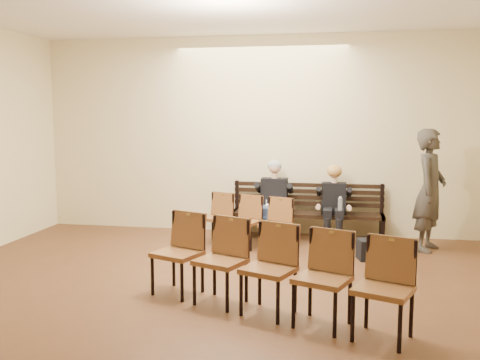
% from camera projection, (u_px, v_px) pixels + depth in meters
% --- Properties ---
extents(ground, '(10.00, 10.00, 0.00)m').
position_uv_depth(ground, '(182.00, 352.00, 4.84)').
color(ground, '#56331D').
rests_on(ground, ground).
extents(room_walls, '(8.02, 10.01, 3.51)m').
position_uv_depth(room_walls, '(201.00, 74.00, 5.29)').
color(room_walls, beige).
rests_on(room_walls, ground).
extents(bench, '(2.60, 0.90, 0.45)m').
position_uv_depth(bench, '(307.00, 225.00, 9.19)').
color(bench, black).
rests_on(bench, ground).
extents(seated_man, '(0.55, 0.77, 1.33)m').
position_uv_depth(seated_man, '(274.00, 200.00, 9.12)').
color(seated_man, black).
rests_on(seated_man, ground).
extents(seated_woman, '(0.50, 0.70, 1.17)m').
position_uv_depth(seated_woman, '(334.00, 207.00, 8.95)').
color(seated_woman, black).
rests_on(seated_woman, ground).
extents(laptop, '(0.33, 0.27, 0.23)m').
position_uv_depth(laptop, '(274.00, 208.00, 8.98)').
color(laptop, silver).
rests_on(laptop, bench).
extents(water_bottle, '(0.08, 0.08, 0.23)m').
position_uv_depth(water_bottle, '(340.00, 211.00, 8.69)').
color(water_bottle, silver).
rests_on(water_bottle, bench).
extents(bag, '(0.47, 0.37, 0.30)m').
position_uv_depth(bag, '(372.00, 249.00, 7.86)').
color(bag, black).
rests_on(bag, ground).
extents(passerby, '(0.80, 0.94, 2.20)m').
position_uv_depth(passerby, '(430.00, 181.00, 8.29)').
color(passerby, '#37332D').
rests_on(passerby, ground).
extents(chair_row_front, '(1.58, 0.92, 0.84)m').
position_uv_depth(chair_row_front, '(245.00, 222.00, 8.55)').
color(chair_row_front, brown).
rests_on(chair_row_front, ground).
extents(chair_row_back, '(2.97, 1.59, 0.97)m').
position_uv_depth(chair_row_back, '(268.00, 270.00, 5.69)').
color(chair_row_back, brown).
rests_on(chair_row_back, ground).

